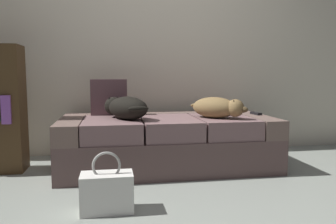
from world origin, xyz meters
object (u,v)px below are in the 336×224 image
object	(u,v)px
tv_remote	(256,113)
couch	(167,142)
dog_dark	(125,108)
handbag	(107,192)
throw_pillow	(109,97)
dog_tan	(218,108)

from	to	relation	value
tv_remote	couch	bearing A→B (deg)	176.24
dog_dark	couch	bearing A→B (deg)	14.01
tv_remote	dog_dark	bearing A→B (deg)	179.86
couch	handbag	xyz separation A→B (m)	(-0.54, -0.95, -0.10)
tv_remote	handbag	distance (m)	1.76
dog_dark	handbag	distance (m)	0.97
throw_pillow	dog_dark	bearing A→B (deg)	-68.64
throw_pillow	handbag	distance (m)	1.31
tv_remote	throw_pillow	bearing A→B (deg)	164.86
couch	handbag	bearing A→B (deg)	-119.46
throw_pillow	handbag	size ratio (longest dim) A/B	0.90
dog_tan	throw_pillow	xyz separation A→B (m)	(-0.94, 0.43, 0.08)
tv_remote	handbag	bearing A→B (deg)	-151.19
dog_dark	dog_tan	xyz separation A→B (m)	(0.81, -0.07, -0.01)
dog_dark	dog_tan	world-z (taller)	dog_dark
handbag	dog_dark	bearing A→B (deg)	79.71
couch	dog_dark	xyz separation A→B (m)	(-0.38, -0.10, 0.33)
dog_tan	throw_pillow	size ratio (longest dim) A/B	1.41
dog_tan	couch	bearing A→B (deg)	158.40
tv_remote	throw_pillow	distance (m)	1.42
handbag	tv_remote	bearing A→B (deg)	34.87
dog_dark	throw_pillow	size ratio (longest dim) A/B	1.55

